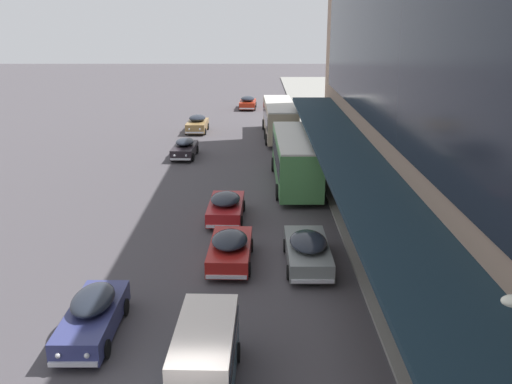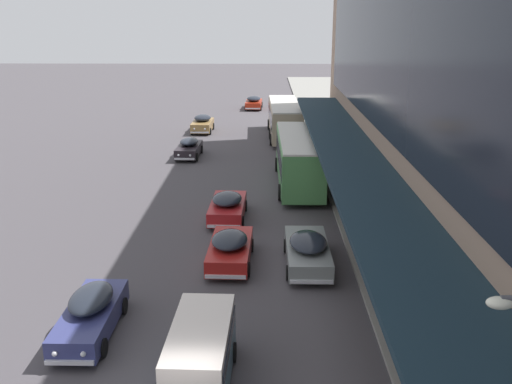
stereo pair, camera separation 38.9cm
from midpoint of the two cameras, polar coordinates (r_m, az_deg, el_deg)
transit_bus_kerbside_front at (r=52.04m, az=2.28°, el=7.43°), size 3.03×10.86×3.13m
transit_bus_kerbside_rear at (r=37.09m, az=3.80°, el=3.50°), size 2.91×10.32×3.29m
sedan_lead_near at (r=25.50m, az=4.87°, el=-5.79°), size 2.00×4.94×1.49m
sedan_lead_mid at (r=68.33m, az=-0.87°, el=8.94°), size 2.08×4.44×1.54m
sedan_far_back at (r=21.09m, az=-16.40°, el=-11.66°), size 1.77×4.75×1.55m
sedan_second_near at (r=31.09m, az=-3.27°, el=-1.44°), size 2.04×4.50×1.51m
sedan_trailing_mid at (r=54.88m, az=-5.97°, el=6.81°), size 1.99×4.31×1.63m
sedan_second_mid at (r=45.14m, az=-7.26°, el=4.39°), size 1.87×4.40×1.46m
sedan_oncoming_front at (r=25.62m, az=-2.92°, el=-5.65°), size 2.05×4.56×1.50m
vw_van at (r=17.81m, az=-5.57°, el=-15.54°), size 2.00×4.60×1.96m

